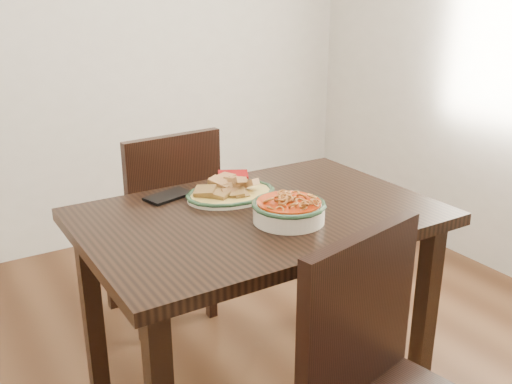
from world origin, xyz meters
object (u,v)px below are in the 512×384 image
chair_far (165,218)px  smartphone (168,196)px  fish_plate (231,185)px  noodle_bowl (289,208)px  dining_table (259,240)px

chair_far → smartphone: chair_far is taller
fish_plate → smartphone: fish_plate is taller
chair_far → smartphone: size_ratio=5.44×
chair_far → noodle_bowl: 0.86m
dining_table → noodle_bowl: 0.19m
chair_far → smartphone: 0.50m
noodle_bowl → fish_plate: bearing=99.2°
fish_plate → smartphone: size_ratio=1.93×
dining_table → noodle_bowl: bearing=-74.8°
fish_plate → smartphone: 0.22m
dining_table → chair_far: chair_far is taller
smartphone → fish_plate: bearing=-46.5°
fish_plate → chair_far: bearing=94.7°
dining_table → fish_plate: size_ratio=3.62×
dining_table → smartphone: (-0.20, 0.28, 0.11)m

